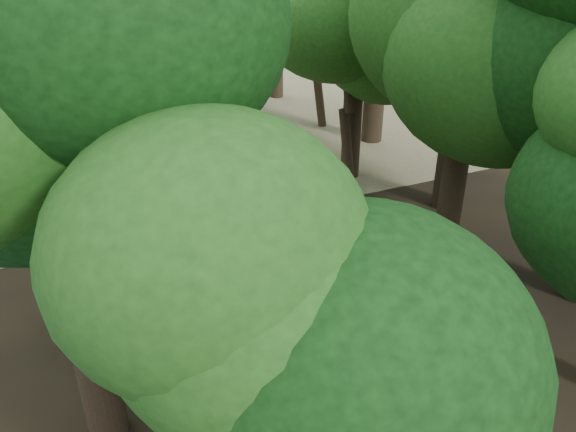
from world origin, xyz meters
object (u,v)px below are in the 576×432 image
backpack_right_d (461,377)px  backpack_right_b (507,412)px  suitcase_on_boardwalk (391,397)px  duffel_right_khaki (433,343)px  duffel_right_black (408,330)px  backpack_left_c (397,403)px  kayak (140,166)px  backpack_right_c (491,394)px  backpack_left_d (366,366)px  lone_suitcase_on_sand (236,168)px  sun_lounger (281,135)px

backpack_right_d → backpack_right_b: bearing=-83.6°
suitcase_on_boardwalk → duffel_right_khaki: bearing=40.4°
duffel_right_black → duffel_right_khaki: bearing=-58.0°
backpack_left_c → suitcase_on_boardwalk: 0.25m
duffel_right_khaki → suitcase_on_boardwalk: (-1.54, -0.86, 0.05)m
duffel_right_khaki → kayak: bearing=79.0°
backpack_left_c → backpack_right_d: size_ratio=1.21×
duffel_right_black → backpack_right_c: bearing=-75.0°
duffel_right_khaki → backpack_left_d: bearing=154.6°
backpack_left_c → backpack_right_d: 1.42m
backpack_left_c → kayak: size_ratio=0.23×
backpack_right_c → backpack_left_d: bearing=133.3°
backpack_right_c → suitcase_on_boardwalk: backpack_right_c is taller
lone_suitcase_on_sand → kayak: 3.35m
backpack_right_b → suitcase_on_boardwalk: bearing=153.0°
backpack_right_c → lone_suitcase_on_sand: 11.28m
lone_suitcase_on_sand → sun_lounger: 3.70m
backpack_right_d → duffel_right_khaki: (0.17, 1.00, -0.08)m
backpack_right_c → backpack_right_d: (-0.15, 0.57, -0.05)m
backpack_right_c → sun_lounger: size_ratio=0.43×
kayak → duffel_right_black: bearing=-89.6°
backpack_right_b → backpack_right_c: (0.04, 0.42, -0.00)m
backpack_right_d → backpack_left_c: bearing=-175.9°
backpack_right_b → duffel_right_black: size_ratio=0.97×
backpack_left_c → kayak: (-1.77, 12.65, -0.31)m
backpack_left_c → sun_lounger: bearing=79.5°
backpack_left_d → duffel_right_black: backpack_left_d is taller
backpack_right_b → backpack_right_d: 0.99m
backpack_right_b → lone_suitcase_on_sand: bearing=102.5°
backpack_right_d → duffel_right_black: 1.52m
duffel_right_khaki → kayak: 12.03m
backpack_right_c → backpack_right_d: bearing=102.7°
lone_suitcase_on_sand → sun_lounger: bearing=45.2°
kayak → suitcase_on_boardwalk: bearing=-97.1°
lone_suitcase_on_sand → backpack_right_b: bearing=-85.2°
backpack_right_c → duffel_right_black: backpack_right_c is taller
duffel_right_khaki → duffel_right_black: 0.56m
backpack_left_d → kayak: backpack_left_d is taller
backpack_right_d → duffel_right_khaki: bearing=80.5°
backpack_left_c → suitcase_on_boardwalk: (0.05, 0.23, -0.09)m
lone_suitcase_on_sand → sun_lounger: lone_suitcase_on_sand is taller
backpack_right_b → duffel_right_khaki: size_ratio=1.08×
backpack_right_b → sun_lounger: size_ratio=0.43×
duffel_right_khaki → backpack_right_d: bearing=-126.8°
backpack_right_c → suitcase_on_boardwalk: (-1.52, 0.70, -0.08)m
backpack_right_b → kayak: 13.93m
backpack_left_c → backpack_right_b: (1.53, -0.88, -0.01)m
backpack_left_c → lone_suitcase_on_sand: (1.03, 10.80, -0.15)m
backpack_left_c → backpack_right_c: 1.63m
backpack_left_d → backpack_right_d: size_ratio=0.92×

